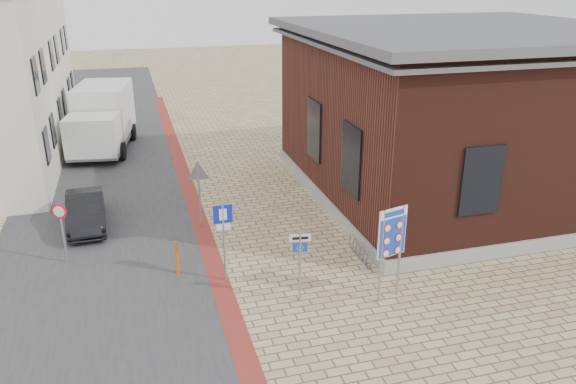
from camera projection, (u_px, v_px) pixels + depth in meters
ground at (302, 306)px, 15.68m from camera, size 120.00×120.00×0.00m
road_strip at (106, 161)px, 27.70m from camera, size 7.00×60.00×0.02m
curb_strip at (189, 189)px, 24.12m from camera, size 0.60×40.00×0.02m
brick_building at (462, 109)px, 22.97m from camera, size 13.00×13.00×6.80m
townhouse_far at (2, 56)px, 32.85m from camera, size 7.40×6.40×8.30m
bike_rack at (360, 251)px, 18.23m from camera, size 0.08×1.80×0.60m
sedan at (86, 211)px, 20.44m from camera, size 1.48×3.76×1.22m
box_truck at (102, 118)px, 29.05m from camera, size 3.44×6.55×3.26m
border_sign at (392, 234)px, 15.38m from camera, size 0.93×0.29×2.79m
essen_sign at (300, 255)px, 15.42m from camera, size 0.60×0.13×2.23m
parking_sign at (223, 228)px, 16.38m from camera, size 0.56×0.07×2.55m
yield_sign at (198, 179)px, 19.85m from camera, size 0.88×0.24×2.49m
speed_sign at (62, 225)px, 17.56m from camera, size 0.45×0.22×2.05m
bollard at (177, 258)px, 17.18m from camera, size 0.13×0.13×1.10m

